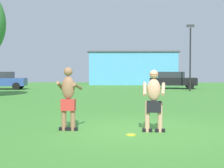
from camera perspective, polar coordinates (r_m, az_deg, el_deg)
ground_plane at (r=9.04m, az=4.51°, el=-7.95°), size 80.00×80.00×0.00m
player_with_cap at (r=8.69m, az=7.22°, el=-2.43°), size 0.63×0.57×1.64m
player_in_red at (r=8.91m, az=-7.55°, el=-2.26°), size 0.65×0.62×1.70m
frisbee at (r=8.31m, az=3.30°, el=-8.75°), size 0.24×0.24×0.03m
car_black_near_post at (r=31.31m, az=10.40°, el=0.72°), size 4.48×2.42×1.58m
car_blue_far_end at (r=31.22m, az=-18.66°, el=0.63°), size 4.43×2.31×1.58m
lamp_post at (r=27.62m, az=13.37°, el=5.72°), size 0.60×0.24×5.39m
outbuilding_behind_lot at (r=42.00m, az=3.55°, el=2.74°), size 10.94×6.52×4.04m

